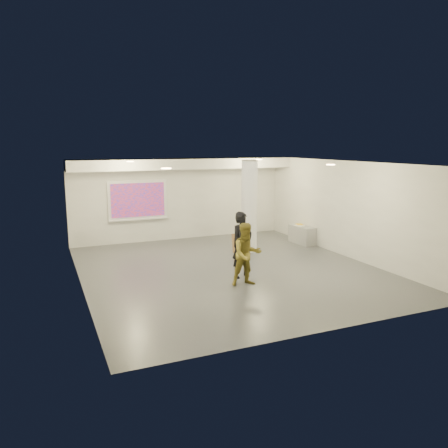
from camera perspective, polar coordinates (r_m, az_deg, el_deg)
name	(u,v)px	position (r m, az deg, el deg)	size (l,w,h in m)	color
floor	(230,270)	(12.43, 0.73, -5.98)	(8.00, 9.00, 0.01)	#3A3C43
ceiling	(230,163)	(11.93, 0.76, 7.97)	(8.00, 9.00, 0.01)	white
wall_back	(181,199)	(16.26, -5.70, 3.28)	(8.00, 0.01, 3.00)	silver
wall_front	(329,255)	(8.27, 13.51, -3.97)	(8.00, 0.01, 3.00)	silver
wall_left	(79,228)	(11.11, -18.47, -0.55)	(0.01, 9.00, 3.00)	silver
wall_right	(346,209)	(14.17, 15.71, 1.88)	(0.01, 9.00, 3.00)	silver
soffit_band	(185,164)	(15.63, -5.18, 7.86)	(8.00, 1.10, 0.36)	silver
downlight_nw	(130,162)	(13.66, -12.15, 7.97)	(0.22, 0.22, 0.02)	#FFCC8E
downlight_ne	(259,160)	(15.14, 4.58, 8.39)	(0.22, 0.22, 0.02)	#FFCC8E
downlight_sw	(166,168)	(9.77, -7.56, 7.21)	(0.22, 0.22, 0.02)	#FFCC8E
downlight_se	(331,165)	(11.75, 13.76, 7.54)	(0.22, 0.22, 0.02)	#FFCC8E
column	(249,206)	(14.33, 3.32, 2.35)	(0.52, 0.52, 3.00)	white
projection_screen	(138,201)	(15.81, -11.19, 3.03)	(2.10, 0.13, 1.42)	white
credenza	(302,235)	(15.82, 10.14, -1.39)	(0.45, 1.07, 0.63)	gray
papers_stack	(299,225)	(15.81, 9.80, -0.19)	(0.26, 0.33, 0.02)	silver
postit_pad	(300,225)	(15.96, 9.83, -0.08)	(0.22, 0.30, 0.03)	yellow
cardboard_back	(240,242)	(14.39, 2.09, -2.42)	(0.57, 0.05, 0.62)	olive
cardboard_front	(245,244)	(14.35, 2.77, -2.63)	(0.49, 0.05, 0.54)	olive
woman	(242,245)	(11.58, 2.36, -2.72)	(0.64, 0.42, 1.76)	black
man	(247,254)	(10.92, 3.00, -3.99)	(0.77, 0.60, 1.59)	olive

